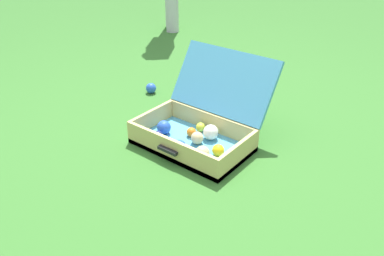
% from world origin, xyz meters
% --- Properties ---
extents(ground_plane, '(16.00, 16.00, 0.00)m').
position_xyz_m(ground_plane, '(0.00, 0.00, 0.00)').
color(ground_plane, '#336B28').
extents(open_suitcase, '(0.56, 0.56, 0.41)m').
position_xyz_m(open_suitcase, '(0.05, -0.00, 0.10)').
color(open_suitcase, '#4799C6').
rests_on(open_suitcase, ground).
extents(stray_ball_on_grass, '(0.07, 0.07, 0.07)m').
position_xyz_m(stray_ball_on_grass, '(-0.56, 0.28, 0.03)').
color(stray_ball_on_grass, blue).
rests_on(stray_ball_on_grass, ground).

